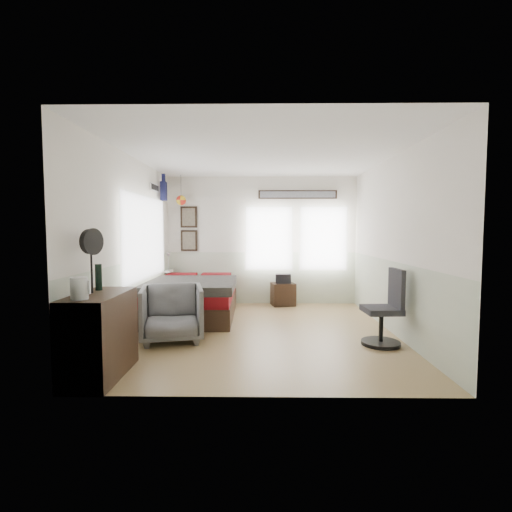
# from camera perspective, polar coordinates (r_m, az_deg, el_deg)

# --- Properties ---
(ground_plane) EXTENTS (4.00, 4.50, 0.01)m
(ground_plane) POSITION_cam_1_polar(r_m,az_deg,el_deg) (5.86, 0.94, -11.62)
(ground_plane) COLOR #A08457
(room_shell) EXTENTS (4.02, 4.52, 2.71)m
(room_shell) POSITION_cam_1_polar(r_m,az_deg,el_deg) (5.83, 0.19, 4.38)
(room_shell) COLOR beige
(room_shell) RESTS_ON ground_plane
(wall_decor) EXTENTS (3.55, 1.32, 1.44)m
(wall_decor) POSITION_cam_1_polar(r_m,az_deg,el_deg) (7.70, -7.40, 7.89)
(wall_decor) COLOR black
(wall_decor) RESTS_ON room_shell
(bed) EXTENTS (1.60, 2.18, 0.69)m
(bed) POSITION_cam_1_polar(r_m,az_deg,el_deg) (6.88, -9.78, -6.42)
(bed) COLOR black
(bed) RESTS_ON ground_plane
(dresser) EXTENTS (0.48, 1.00, 0.90)m
(dresser) POSITION_cam_1_polar(r_m,az_deg,el_deg) (4.38, -22.87, -11.18)
(dresser) COLOR black
(dresser) RESTS_ON ground_plane
(armchair) EXTENTS (1.01, 1.03, 0.79)m
(armchair) POSITION_cam_1_polar(r_m,az_deg,el_deg) (5.47, -12.79, -8.54)
(armchair) COLOR #5B5B5B
(armchair) RESTS_ON ground_plane
(nightstand) EXTENTS (0.54, 0.46, 0.47)m
(nightstand) POSITION_cam_1_polar(r_m,az_deg,el_deg) (7.81, 4.19, -5.88)
(nightstand) COLOR black
(nightstand) RESTS_ON ground_plane
(task_chair) EXTENTS (0.52, 0.52, 1.05)m
(task_chair) POSITION_cam_1_polar(r_m,az_deg,el_deg) (5.42, 19.31, -8.43)
(task_chair) COLOR black
(task_chair) RESTS_ON ground_plane
(kettle) EXTENTS (0.19, 0.16, 0.22)m
(kettle) POSITION_cam_1_polar(r_m,az_deg,el_deg) (4.00, -25.53, -4.51)
(kettle) COLOR silver
(kettle) RESTS_ON dresser
(bottle) EXTENTS (0.07, 0.07, 0.30)m
(bottle) POSITION_cam_1_polar(r_m,az_deg,el_deg) (4.51, -23.06, -3.01)
(bottle) COLOR black
(bottle) RESTS_ON dresser
(stand_fan) EXTENTS (0.16, 0.28, 0.69)m
(stand_fan) POSITION_cam_1_polar(r_m,az_deg,el_deg) (4.31, -23.96, 1.87)
(stand_fan) COLOR black
(stand_fan) RESTS_ON dresser
(black_bag) EXTENTS (0.32, 0.21, 0.19)m
(black_bag) POSITION_cam_1_polar(r_m,az_deg,el_deg) (7.76, 4.20, -3.49)
(black_bag) COLOR black
(black_bag) RESTS_ON nightstand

